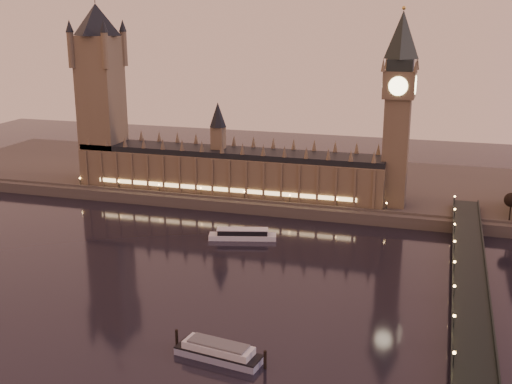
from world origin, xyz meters
The scene contains 9 objects.
ground centered at (0.00, 0.00, 0.00)m, with size 700.00×700.00×0.00m, color black.
far_embankment centered at (30.00, 165.00, 3.00)m, with size 560.00×130.00×6.00m, color #423D35.
palace_of_westminster centered at (-40.12, 120.99, 21.71)m, with size 180.00×26.62×52.00m.
victoria_tower centered at (-120.00, 121.00, 65.79)m, with size 31.68×31.68×118.00m.
big_ben centered at (53.99, 120.99, 63.95)m, with size 17.68×17.68×104.00m.
westminster_bridge centered at (91.61, 0.00, 5.52)m, with size 13.20×260.00×15.30m.
bare_tree_0 centered at (111.76, 109.00, 15.27)m, with size 6.11×6.11×12.42m.
cruise_boat_a centered at (-12.40, 61.69, 2.31)m, with size 33.52×15.23×5.25m.
moored_barge centered at (14.87, -47.92, 2.55)m, with size 32.66×12.14×6.05m.
Camera 1 is at (78.93, -219.59, 106.33)m, focal length 45.00 mm.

